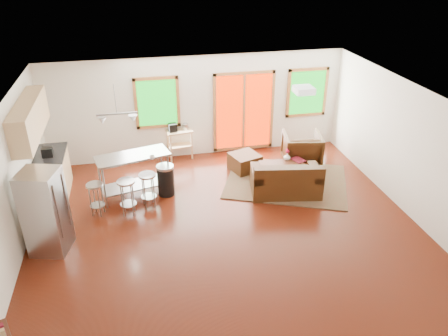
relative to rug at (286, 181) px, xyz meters
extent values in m
cube|color=#350F06|center=(-1.76, -1.56, -0.02)|extent=(7.50, 7.00, 0.02)
cube|color=white|center=(-1.76, -1.56, 2.60)|extent=(7.50, 7.00, 0.02)
cube|color=silver|center=(-1.76, 1.95, 1.29)|extent=(7.50, 0.02, 2.60)
cube|color=silver|center=(-5.52, -1.56, 1.29)|extent=(0.02, 7.00, 2.60)
cube|color=silver|center=(2.00, -1.56, 1.29)|extent=(0.02, 7.00, 2.60)
cube|color=silver|center=(-1.76, -5.07, 1.29)|extent=(7.50, 0.02, 2.60)
cube|color=#0B5E10|center=(-2.76, 1.90, 1.49)|extent=(0.94, 0.02, 1.14)
cube|color=#985829|center=(-2.76, 1.90, 2.10)|extent=(1.10, 0.05, 0.08)
cube|color=#985829|center=(-2.76, 1.90, 0.88)|extent=(1.10, 0.05, 0.08)
cube|color=#985829|center=(-3.27, 1.90, 1.49)|extent=(0.08, 0.05, 1.30)
cube|color=#985829|center=(-2.25, 1.90, 1.49)|extent=(0.08, 0.05, 1.30)
cube|color=#C11D00|center=(-0.56, 1.90, 1.09)|extent=(1.44, 0.02, 1.94)
cube|color=#985829|center=(-0.56, 1.90, 2.10)|extent=(1.60, 0.05, 0.08)
cube|color=#985829|center=(-0.56, 1.90, 0.08)|extent=(1.60, 0.05, 0.08)
cube|color=#985829|center=(-1.32, 1.90, 1.09)|extent=(0.08, 0.05, 2.10)
cube|color=#985829|center=(0.20, 1.90, 1.09)|extent=(0.08, 0.05, 2.10)
cube|color=#985829|center=(-0.56, 1.90, 1.09)|extent=(0.08, 0.05, 1.94)
cube|color=#0B5E10|center=(1.14, 1.90, 1.49)|extent=(0.94, 0.02, 1.14)
cube|color=#985829|center=(1.14, 1.90, 2.10)|extent=(1.10, 0.05, 0.08)
cube|color=#985829|center=(1.14, 1.90, 0.88)|extent=(1.10, 0.05, 0.08)
cube|color=#985829|center=(0.63, 1.90, 1.49)|extent=(0.08, 0.05, 1.30)
cube|color=#985829|center=(1.65, 1.90, 1.49)|extent=(0.08, 0.05, 1.30)
cube|color=#3E5031|center=(0.00, 0.00, 0.00)|extent=(3.33, 3.01, 0.03)
cube|color=black|center=(-0.20, -0.47, 0.20)|extent=(1.63, 1.10, 0.42)
cube|color=black|center=(-0.25, -0.79, 0.60)|extent=(1.52, 0.45, 0.38)
cube|color=black|center=(-0.84, -0.36, 0.49)|extent=(0.34, 0.87, 0.16)
cube|color=black|center=(0.45, -0.58, 0.49)|extent=(0.34, 0.87, 0.16)
cube|color=black|center=(-0.51, -0.37, 0.47)|extent=(0.71, 0.65, 0.12)
cube|color=black|center=(0.14, -0.48, 0.47)|extent=(0.71, 0.65, 0.12)
cube|color=#35190D|center=(-0.07, 0.07, 0.38)|extent=(1.09, 0.71, 0.04)
cube|color=#35190D|center=(-0.53, -0.12, 0.17)|extent=(0.07, 0.07, 0.37)
cube|color=#35190D|center=(0.34, -0.20, 0.17)|extent=(0.07, 0.07, 0.37)
cube|color=#35190D|center=(-0.49, 0.33, 0.17)|extent=(0.07, 0.07, 0.37)
cube|color=#35190D|center=(0.38, 0.25, 0.17)|extent=(0.07, 0.07, 0.37)
imported|color=black|center=(0.65, 0.77, 0.45)|extent=(1.04, 0.99, 0.93)
cube|color=black|center=(-0.81, 0.77, 0.20)|extent=(0.81, 0.81, 0.43)
imported|color=silver|center=(0.11, 0.33, 0.47)|extent=(0.18, 0.19, 0.16)
sphere|color=#B20B34|center=(0.13, 0.35, 0.60)|extent=(0.07, 0.07, 0.06)
sphere|color=#B20B34|center=(0.09, 0.31, 0.62)|extent=(0.07, 0.07, 0.06)
sphere|color=#B20B34|center=(0.10, 0.37, 0.63)|extent=(0.07, 0.07, 0.06)
imported|color=maroon|center=(0.25, 0.20, 0.54)|extent=(0.23, 0.11, 0.32)
cube|color=tan|center=(-5.21, 0.14, 0.44)|extent=(0.60, 2.20, 0.90)
cube|color=black|center=(-5.21, 0.14, 0.91)|extent=(0.64, 2.24, 0.04)
cube|color=tan|center=(-5.33, 0.14, 1.94)|extent=(0.36, 2.20, 0.70)
cylinder|color=#B7BABC|center=(-5.21, -0.36, 1.02)|extent=(0.12, 0.12, 0.18)
cube|color=black|center=(-5.21, 0.54, 1.03)|extent=(0.22, 0.18, 0.20)
cube|color=#B7BABC|center=(-5.02, -1.48, 0.78)|extent=(0.77, 0.76, 1.59)
cube|color=gray|center=(-4.72, -1.56, 0.78)|extent=(0.17, 0.57, 1.55)
cylinder|color=gray|center=(-4.75, -1.75, 0.91)|extent=(0.03, 0.03, 1.06)
cylinder|color=gray|center=(-4.65, -1.38, 0.91)|extent=(0.03, 0.03, 1.06)
cube|color=#B7BABC|center=(-3.45, 0.14, 0.94)|extent=(1.65, 0.97, 0.04)
cube|color=gray|center=(-3.45, 0.14, 0.24)|extent=(1.53, 0.87, 0.03)
cylinder|color=gray|center=(-4.08, -0.26, 0.46)|extent=(0.05, 0.05, 0.94)
cylinder|color=gray|center=(-2.72, 0.07, 0.46)|extent=(0.05, 0.05, 0.94)
cylinder|color=gray|center=(-4.19, 0.20, 0.46)|extent=(0.05, 0.05, 0.94)
cylinder|color=gray|center=(-2.83, 0.54, 0.46)|extent=(0.05, 0.05, 0.94)
imported|color=white|center=(-3.05, -0.09, 0.99)|extent=(0.12, 0.10, 0.11)
cylinder|color=#B7BABC|center=(-4.24, -0.48, 0.68)|extent=(0.43, 0.43, 0.04)
cylinder|color=gray|center=(-4.13, -0.43, 0.32)|extent=(0.03, 0.03, 0.67)
cylinder|color=gray|center=(-4.30, -0.36, 0.32)|extent=(0.03, 0.03, 0.67)
cylinder|color=gray|center=(-4.36, -0.53, 0.32)|extent=(0.03, 0.03, 0.67)
cylinder|color=gray|center=(-4.19, -0.60, 0.32)|extent=(0.03, 0.03, 0.67)
cylinder|color=gray|center=(-4.24, -0.48, 0.20)|extent=(0.39, 0.39, 0.01)
cylinder|color=#B7BABC|center=(-3.62, -0.60, 0.74)|extent=(0.41, 0.41, 0.04)
cylinder|color=gray|center=(-3.51, -0.51, 0.35)|extent=(0.03, 0.03, 0.73)
cylinder|color=gray|center=(-3.71, -0.48, 0.35)|extent=(0.03, 0.03, 0.73)
cylinder|color=gray|center=(-3.73, -0.68, 0.35)|extent=(0.03, 0.03, 0.73)
cylinder|color=gray|center=(-3.54, -0.71, 0.35)|extent=(0.03, 0.03, 0.73)
cylinder|color=gray|center=(-3.62, -0.60, 0.22)|extent=(0.38, 0.38, 0.02)
cylinder|color=#B7BABC|center=(-3.19, -0.38, 0.72)|extent=(0.41, 0.41, 0.04)
cylinder|color=gray|center=(-3.11, -0.27, 0.34)|extent=(0.03, 0.03, 0.71)
cylinder|color=gray|center=(-3.30, -0.30, 0.34)|extent=(0.03, 0.03, 0.71)
cylinder|color=gray|center=(-3.27, -0.49, 0.34)|extent=(0.03, 0.03, 0.71)
cylinder|color=gray|center=(-3.08, -0.46, 0.34)|extent=(0.03, 0.03, 0.71)
cylinder|color=gray|center=(-3.19, -0.38, 0.22)|extent=(0.37, 0.37, 0.02)
cylinder|color=black|center=(-2.79, 0.04, 0.31)|extent=(0.48, 0.48, 0.65)
cylinder|color=#B7BABC|center=(-2.79, 0.04, 0.66)|extent=(0.50, 0.50, 0.05)
cube|color=tan|center=(-2.27, 1.79, 0.74)|extent=(0.69, 0.49, 0.04)
cube|color=tan|center=(-2.27, 1.79, 0.35)|extent=(0.65, 0.46, 0.03)
cube|color=tan|center=(-2.52, 1.59, 0.37)|extent=(0.04, 0.04, 0.76)
cube|color=tan|center=(-1.97, 1.66, 0.37)|extent=(0.04, 0.04, 0.76)
cube|color=tan|center=(-2.56, 1.91, 0.37)|extent=(0.04, 0.04, 0.76)
cube|color=tan|center=(-2.02, 1.99, 0.37)|extent=(0.04, 0.04, 0.76)
cube|color=black|center=(-2.43, 1.76, 0.86)|extent=(0.22, 0.21, 0.20)
cylinder|color=#B7BABC|center=(-2.10, 1.81, 0.84)|extent=(0.16, 0.16, 0.16)
cube|color=white|center=(-0.16, -0.96, 2.52)|extent=(0.35, 0.35, 0.12)
cylinder|color=gray|center=(-3.66, -0.06, 2.29)|extent=(0.02, 0.02, 0.60)
cube|color=gray|center=(-3.66, -0.06, 1.99)|extent=(0.80, 0.04, 0.03)
cone|color=#B7BABC|center=(-3.96, -0.06, 1.87)|extent=(0.18, 0.18, 0.14)
cone|color=#B7BABC|center=(-3.36, -0.06, 1.87)|extent=(0.18, 0.18, 0.14)
camera|label=1|loc=(-3.29, -8.43, 5.00)|focal=35.00mm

